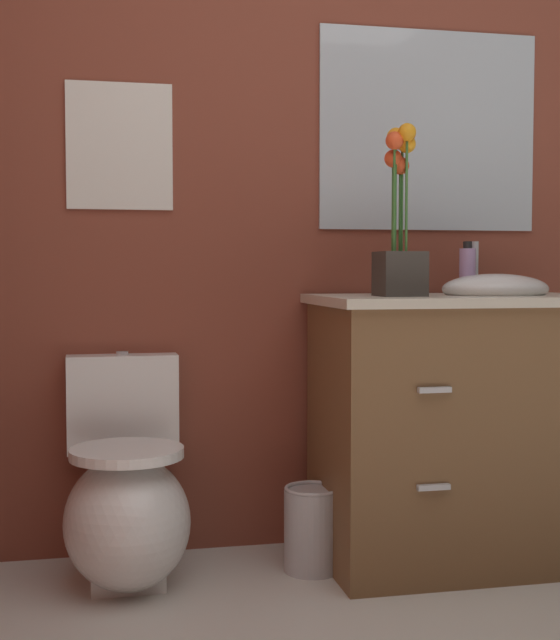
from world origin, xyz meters
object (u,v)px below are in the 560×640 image
(wall_poster, at_px, (120,146))
(vanity_cabinet, at_px, (460,425))
(soap_bottle, at_px, (467,270))
(wall_mirror, at_px, (429,131))
(flower_vase, at_px, (400,229))
(toilet, at_px, (127,504))
(trash_bin, at_px, (312,528))

(wall_poster, bearing_deg, vanity_cabinet, -15.22)
(soap_bottle, height_order, wall_mirror, wall_mirror)
(flower_vase, bearing_deg, wall_poster, 157.92)
(toilet, bearing_deg, wall_poster, 90.00)
(toilet, distance_m, vanity_cabinet, 1.10)
(soap_bottle, xyz_separation_m, wall_poster, (-1.15, 0.18, 0.41))
(soap_bottle, height_order, wall_poster, wall_poster)
(trash_bin, bearing_deg, soap_bottle, 11.26)
(toilet, height_order, wall_poster, wall_poster)
(toilet, xyz_separation_m, vanity_cabinet, (1.08, -0.03, 0.21))
(toilet, distance_m, wall_mirror, 1.64)
(vanity_cabinet, bearing_deg, soap_bottle, 59.06)
(soap_bottle, distance_m, trash_bin, 1.01)
(trash_bin, bearing_deg, toilet, 177.85)
(toilet, relative_size, flower_vase, 1.29)
(vanity_cabinet, xyz_separation_m, trash_bin, (-0.50, 0.00, -0.31))
(soap_bottle, xyz_separation_m, trash_bin, (-0.57, -0.11, -0.82))
(flower_vase, relative_size, trash_bin, 1.96)
(soap_bottle, distance_m, wall_poster, 1.23)
(flower_vase, height_order, wall_mirror, wall_mirror)
(trash_bin, xyz_separation_m, wall_mirror, (0.50, 0.29, 1.31))
(vanity_cabinet, relative_size, wall_poster, 2.55)
(wall_poster, bearing_deg, toilet, -90.00)
(vanity_cabinet, bearing_deg, toilet, 178.60)
(vanity_cabinet, distance_m, trash_bin, 0.59)
(vanity_cabinet, distance_m, soap_bottle, 0.53)
(vanity_cabinet, distance_m, wall_mirror, 1.04)
(toilet, bearing_deg, vanity_cabinet, -1.40)
(flower_vase, distance_m, soap_bottle, 0.37)
(trash_bin, distance_m, wall_poster, 1.39)
(soap_bottle, relative_size, trash_bin, 0.66)
(flower_vase, relative_size, wall_poster, 1.29)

